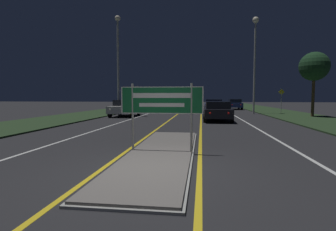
{
  "coord_description": "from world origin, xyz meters",
  "views": [
    {
      "loc": [
        1.2,
        -5.87,
        1.73
      ],
      "look_at": [
        0.0,
        3.42,
        1.06
      ],
      "focal_mm": 28.0,
      "sensor_mm": 36.0,
      "label": 1
    }
  ],
  "objects_px": {
    "streetlight_left_near": "(118,55)",
    "warning_sign": "(281,98)",
    "highway_sign": "(162,103)",
    "car_receding_2": "(234,104)",
    "car_approaching_0": "(125,108)",
    "streetlight_right_near": "(255,48)",
    "car_receding_1": "(213,105)",
    "car_receding_0": "(217,111)"
  },
  "relations": [
    {
      "from": "streetlight_right_near",
      "to": "car_receding_1",
      "type": "bearing_deg",
      "value": 153.92
    },
    {
      "from": "highway_sign",
      "to": "car_receding_0",
      "type": "xyz_separation_m",
      "value": [
        2.31,
        11.22,
        -0.81
      ]
    },
    {
      "from": "highway_sign",
      "to": "streetlight_left_near",
      "type": "height_order",
      "value": "streetlight_left_near"
    },
    {
      "from": "streetlight_left_near",
      "to": "car_receding_2",
      "type": "height_order",
      "value": "streetlight_left_near"
    },
    {
      "from": "highway_sign",
      "to": "car_receding_0",
      "type": "height_order",
      "value": "highway_sign"
    },
    {
      "from": "car_receding_0",
      "to": "car_approaching_0",
      "type": "height_order",
      "value": "car_approaching_0"
    },
    {
      "from": "car_receding_0",
      "to": "car_receding_2",
      "type": "relative_size",
      "value": 0.97
    },
    {
      "from": "warning_sign",
      "to": "streetlight_left_near",
      "type": "bearing_deg",
      "value": -159.32
    },
    {
      "from": "car_receding_1",
      "to": "car_receding_2",
      "type": "height_order",
      "value": "car_receding_1"
    },
    {
      "from": "streetlight_right_near",
      "to": "car_approaching_0",
      "type": "xyz_separation_m",
      "value": [
        -11.87,
        -4.42,
        -5.78
      ]
    },
    {
      "from": "car_receding_0",
      "to": "streetlight_right_near",
      "type": "bearing_deg",
      "value": 63.09
    },
    {
      "from": "car_approaching_0",
      "to": "highway_sign",
      "type": "bearing_deg",
      "value": -69.46
    },
    {
      "from": "streetlight_left_near",
      "to": "car_receding_0",
      "type": "height_order",
      "value": "streetlight_left_near"
    },
    {
      "from": "highway_sign",
      "to": "car_approaching_0",
      "type": "bearing_deg",
      "value": 110.54
    },
    {
      "from": "car_receding_1",
      "to": "car_receding_0",
      "type": "bearing_deg",
      "value": -90.84
    },
    {
      "from": "car_receding_2",
      "to": "car_approaching_0",
      "type": "relative_size",
      "value": 1.07
    },
    {
      "from": "highway_sign",
      "to": "car_receding_2",
      "type": "distance_m",
      "value": 29.56
    },
    {
      "from": "streetlight_right_near",
      "to": "car_approaching_0",
      "type": "height_order",
      "value": "streetlight_right_near"
    },
    {
      "from": "highway_sign",
      "to": "streetlight_left_near",
      "type": "relative_size",
      "value": 0.28
    },
    {
      "from": "car_receding_1",
      "to": "warning_sign",
      "type": "bearing_deg",
      "value": -2.94
    },
    {
      "from": "streetlight_left_near",
      "to": "car_approaching_0",
      "type": "relative_size",
      "value": 1.97
    },
    {
      "from": "car_receding_0",
      "to": "streetlight_left_near",
      "type": "bearing_deg",
      "value": 156.87
    },
    {
      "from": "car_receding_0",
      "to": "car_receding_1",
      "type": "distance_m",
      "value": 9.85
    },
    {
      "from": "car_receding_2",
      "to": "car_approaching_0",
      "type": "bearing_deg",
      "value": -128.11
    },
    {
      "from": "car_receding_2",
      "to": "warning_sign",
      "type": "height_order",
      "value": "warning_sign"
    },
    {
      "from": "streetlight_left_near",
      "to": "warning_sign",
      "type": "height_order",
      "value": "streetlight_left_near"
    },
    {
      "from": "streetlight_left_near",
      "to": "car_receding_0",
      "type": "distance_m",
      "value": 10.31
    },
    {
      "from": "streetlight_left_near",
      "to": "highway_sign",
      "type": "bearing_deg",
      "value": -67.45
    },
    {
      "from": "car_receding_0",
      "to": "warning_sign",
      "type": "height_order",
      "value": "warning_sign"
    },
    {
      "from": "car_receding_1",
      "to": "car_receding_2",
      "type": "distance_m",
      "value": 8.55
    },
    {
      "from": "car_receding_1",
      "to": "car_receding_2",
      "type": "xyz_separation_m",
      "value": [
        3.2,
        7.93,
        -0.04
      ]
    },
    {
      "from": "car_approaching_0",
      "to": "warning_sign",
      "type": "relative_size",
      "value": 1.84
    },
    {
      "from": "car_receding_1",
      "to": "streetlight_left_near",
      "type": "bearing_deg",
      "value": -144.11
    },
    {
      "from": "streetlight_left_near",
      "to": "car_receding_1",
      "type": "height_order",
      "value": "streetlight_left_near"
    },
    {
      "from": "car_receding_0",
      "to": "car_receding_1",
      "type": "bearing_deg",
      "value": 89.16
    },
    {
      "from": "car_approaching_0",
      "to": "car_receding_2",
      "type": "bearing_deg",
      "value": 51.89
    },
    {
      "from": "streetlight_right_near",
      "to": "streetlight_left_near",
      "type": "bearing_deg",
      "value": -160.9
    },
    {
      "from": "highway_sign",
      "to": "car_receding_1",
      "type": "bearing_deg",
      "value": 83.37
    },
    {
      "from": "streetlight_left_near",
      "to": "car_receding_2",
      "type": "bearing_deg",
      "value": 50.16
    },
    {
      "from": "car_approaching_0",
      "to": "warning_sign",
      "type": "height_order",
      "value": "warning_sign"
    },
    {
      "from": "streetlight_left_near",
      "to": "car_receding_2",
      "type": "distance_m",
      "value": 19.02
    },
    {
      "from": "streetlight_right_near",
      "to": "car_receding_1",
      "type": "height_order",
      "value": "streetlight_right_near"
    }
  ]
}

